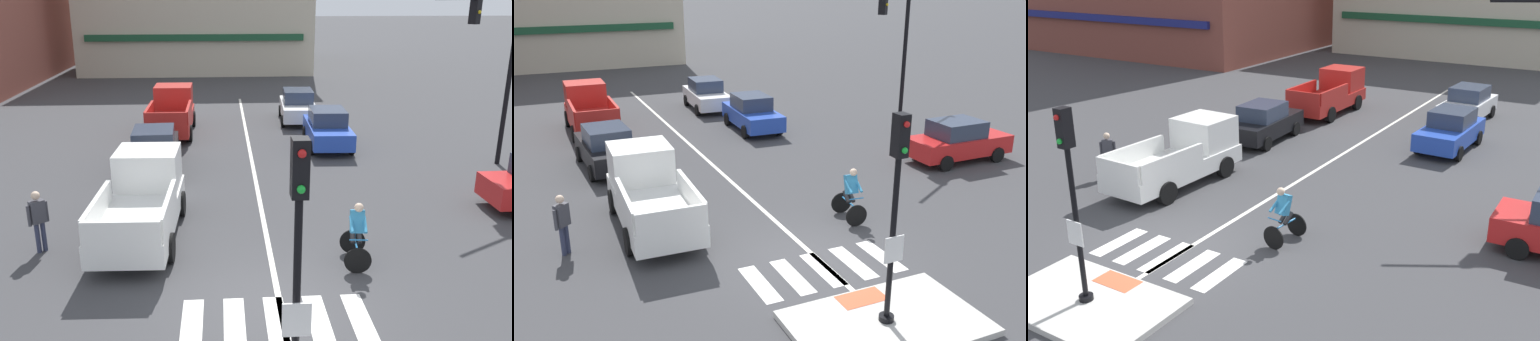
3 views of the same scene
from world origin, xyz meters
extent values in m
plane|color=#3D3D3F|center=(0.00, 0.00, 0.00)|extent=(300.00, 300.00, 0.00)
cylinder|color=black|center=(0.00, -3.26, 2.01)|extent=(0.12, 0.12, 3.49)
cube|color=white|center=(0.00, -3.33, 1.84)|extent=(0.44, 0.03, 0.56)
cube|color=black|center=(0.00, -3.26, 4.18)|extent=(0.24, 0.28, 0.84)
sphere|color=red|center=(0.00, -3.42, 4.43)|extent=(0.12, 0.12, 0.12)
sphere|color=green|center=(0.00, -3.42, 3.93)|extent=(0.12, 0.12, 0.12)
cube|color=silver|center=(-1.74, -0.58, 0.00)|extent=(0.44, 1.80, 0.01)
cube|color=silver|center=(-0.87, -0.58, 0.00)|extent=(0.44, 1.80, 0.01)
cube|color=silver|center=(0.00, -0.58, 0.00)|extent=(0.44, 1.80, 0.01)
cube|color=silver|center=(0.87, -0.58, 0.00)|extent=(0.44, 1.80, 0.01)
cube|color=silver|center=(1.74, -0.58, 0.00)|extent=(0.44, 1.80, 0.01)
cube|color=silver|center=(0.13, 10.00, 0.00)|extent=(0.14, 28.00, 0.01)
cylinder|color=black|center=(9.80, 9.60, 3.26)|extent=(0.18, 0.18, 6.52)
cube|color=black|center=(7.58, 8.33, 5.82)|extent=(0.37, 0.39, 0.80)
sphere|color=gold|center=(7.66, 8.19, 5.82)|extent=(0.12, 0.12, 0.12)
cube|color=#194C2D|center=(-2.96, 33.30, 3.10)|extent=(16.95, 0.30, 0.50)
cube|color=#2347B7|center=(3.56, 12.55, 0.65)|extent=(1.86, 4.16, 0.70)
cube|color=#2D384C|center=(3.56, 12.70, 1.32)|extent=(1.55, 1.96, 0.64)
cylinder|color=black|center=(4.34, 11.24, 0.30)|extent=(0.20, 0.61, 0.60)
cylinder|color=black|center=(2.68, 11.31, 0.30)|extent=(0.20, 0.61, 0.60)
cylinder|color=black|center=(4.44, 13.78, 0.30)|extent=(0.20, 0.61, 0.60)
cylinder|color=black|center=(2.78, 13.85, 0.30)|extent=(0.20, 0.61, 0.60)
cube|color=black|center=(-3.59, 9.70, 0.65)|extent=(1.91, 4.18, 0.70)
cube|color=#2D384C|center=(-3.58, 9.55, 1.32)|extent=(1.58, 1.97, 0.64)
cylinder|color=black|center=(-4.49, 10.93, 0.30)|extent=(0.21, 0.61, 0.60)
cylinder|color=black|center=(-2.82, 11.01, 0.30)|extent=(0.21, 0.61, 0.60)
cylinder|color=black|center=(-4.36, 8.39, 0.30)|extent=(0.21, 0.61, 0.60)
cylinder|color=black|center=(-2.69, 8.48, 0.30)|extent=(0.21, 0.61, 0.60)
cube|color=white|center=(2.94, 17.51, 0.65)|extent=(1.93, 4.19, 0.70)
cube|color=#2D384C|center=(2.95, 17.66, 1.32)|extent=(1.59, 1.98, 0.64)
cylinder|color=black|center=(3.70, 16.19, 0.30)|extent=(0.21, 0.61, 0.60)
cylinder|color=black|center=(2.04, 16.29, 0.30)|extent=(0.21, 0.61, 0.60)
cylinder|color=black|center=(3.85, 18.73, 0.30)|extent=(0.21, 0.61, 0.60)
cylinder|color=black|center=(2.18, 18.82, 0.30)|extent=(0.21, 0.61, 0.60)
cylinder|color=black|center=(7.85, 5.76, 0.30)|extent=(0.60, 0.18, 0.60)
cube|color=white|center=(-3.29, 3.60, 0.68)|extent=(2.06, 5.16, 0.60)
cube|color=white|center=(-3.24, 5.20, 1.53)|extent=(1.85, 1.75, 1.10)
cube|color=#2D384C|center=(-3.21, 6.03, 1.61)|extent=(1.62, 0.13, 0.60)
cube|color=white|center=(-4.21, 2.60, 1.28)|extent=(0.21, 2.81, 0.60)
cube|color=white|center=(-2.43, 2.55, 1.28)|extent=(0.21, 2.81, 0.60)
cube|color=white|center=(-3.36, 1.10, 1.28)|extent=(1.80, 0.16, 0.60)
cylinder|color=black|center=(-4.15, 5.20, 0.38)|extent=(0.26, 0.77, 0.76)
cylinder|color=black|center=(-2.33, 5.15, 0.38)|extent=(0.26, 0.77, 0.76)
cylinder|color=black|center=(-4.24, 2.22, 0.38)|extent=(0.26, 0.77, 0.76)
cylinder|color=black|center=(-2.42, 2.17, 0.38)|extent=(0.26, 0.77, 0.76)
cube|color=red|center=(-3.41, 15.19, 0.68)|extent=(1.93, 5.11, 0.60)
cube|color=red|center=(-3.40, 16.79, 1.53)|extent=(1.81, 1.71, 1.10)
cube|color=#2D384C|center=(-3.39, 17.62, 1.61)|extent=(1.62, 0.09, 0.60)
cube|color=red|center=(-4.31, 14.17, 1.28)|extent=(0.14, 2.81, 0.60)
cube|color=red|center=(-2.53, 14.16, 1.28)|extent=(0.14, 2.81, 0.60)
cube|color=red|center=(-3.43, 12.69, 1.28)|extent=(1.80, 0.11, 0.60)
cylinder|color=black|center=(-4.31, 16.77, 0.38)|extent=(0.25, 0.76, 0.76)
cylinder|color=black|center=(-2.49, 16.76, 0.38)|extent=(0.25, 0.76, 0.76)
cylinder|color=black|center=(-4.33, 13.79, 0.38)|extent=(0.25, 0.76, 0.76)
cylinder|color=black|center=(-2.51, 13.78, 0.38)|extent=(0.25, 0.76, 0.76)
cylinder|color=black|center=(2.14, 1.28, 0.33)|extent=(0.66, 0.11, 0.66)
cylinder|color=black|center=(2.26, 2.32, 0.33)|extent=(0.66, 0.11, 0.66)
cylinder|color=#2370AD|center=(2.20, 1.80, 0.55)|extent=(0.15, 0.89, 0.05)
cylinder|color=#2370AD|center=(2.22, 1.98, 0.73)|extent=(0.04, 0.04, 0.30)
cylinder|color=#2370AD|center=(2.15, 1.33, 0.85)|extent=(0.44, 0.09, 0.04)
cylinder|color=black|center=(2.28, 1.81, 0.73)|extent=(0.16, 0.41, 0.33)
cylinder|color=black|center=(2.12, 1.83, 0.73)|extent=(0.16, 0.41, 0.33)
cube|color=#338CBF|center=(2.19, 1.72, 1.16)|extent=(0.38, 0.42, 0.60)
sphere|color=beige|center=(2.18, 1.60, 1.57)|extent=(0.22, 0.22, 0.22)
cylinder|color=#338CBF|center=(2.33, 1.53, 1.16)|extent=(0.13, 0.46, 0.31)
cylinder|color=#338CBF|center=(2.01, 1.56, 1.16)|extent=(0.13, 0.46, 0.31)
cylinder|color=#2D334C|center=(-5.85, 2.90, 0.41)|extent=(0.12, 0.12, 0.82)
cylinder|color=#2D334C|center=(-5.73, 3.00, 0.41)|extent=(0.12, 0.12, 0.82)
cube|color=#3F3F47|center=(-5.79, 2.95, 1.12)|extent=(0.42, 0.40, 0.60)
cylinder|color=#3F3F47|center=(-5.96, 2.80, 1.07)|extent=(0.09, 0.09, 0.56)
cylinder|color=#3F3F47|center=(-5.62, 3.10, 1.07)|extent=(0.09, 0.09, 0.56)
sphere|color=beige|center=(-5.79, 2.95, 1.56)|extent=(0.22, 0.22, 0.22)
camera|label=1|loc=(-1.05, -10.20, 6.44)|focal=38.08mm
camera|label=2|loc=(-6.46, -11.63, 7.06)|focal=40.11mm
camera|label=3|loc=(9.87, -10.95, 7.45)|focal=41.88mm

